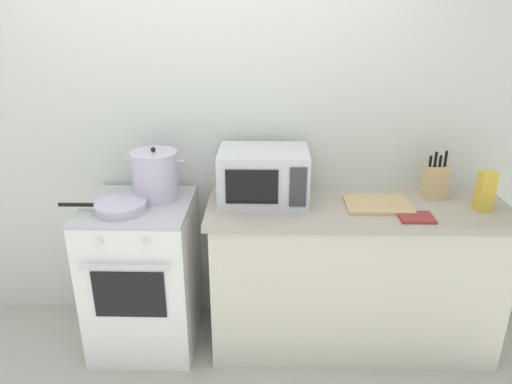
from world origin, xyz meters
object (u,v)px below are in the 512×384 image
(microwave, at_px, (263,175))
(cutting_board, at_px, (378,205))
(stove, at_px, (144,274))
(stock_pot, at_px, (155,175))
(oven_mitt, at_px, (416,217))
(frying_pan, at_px, (120,207))
(pasta_box, at_px, (485,191))
(knife_block, at_px, (435,181))

(microwave, distance_m, cutting_board, 0.66)
(stove, height_order, cutting_board, cutting_board)
(stock_pot, height_order, cutting_board, stock_pot)
(cutting_board, height_order, oven_mitt, cutting_board)
(frying_pan, xyz_separation_m, pasta_box, (1.99, 0.07, 0.08))
(microwave, xyz_separation_m, cutting_board, (0.64, -0.08, -0.14))
(knife_block, height_order, oven_mitt, knife_block)
(cutting_board, bearing_deg, microwave, 173.06)
(cutting_board, bearing_deg, frying_pan, -176.13)
(frying_pan, relative_size, cutting_board, 1.33)
(stove, xyz_separation_m, cutting_board, (1.36, 0.00, 0.47))
(knife_block, relative_size, oven_mitt, 1.57)
(stock_pot, height_order, knife_block, stock_pot)
(frying_pan, height_order, pasta_box, pasta_box)
(oven_mitt, bearing_deg, microwave, 163.57)
(oven_mitt, bearing_deg, cutting_board, 136.03)
(stove, relative_size, stock_pot, 2.65)
(stock_pot, relative_size, knife_block, 1.23)
(stove, xyz_separation_m, frying_pan, (-0.07, -0.10, 0.48))
(stove, relative_size, frying_pan, 1.92)
(microwave, distance_m, knife_block, 0.99)
(oven_mitt, bearing_deg, pasta_box, 18.03)
(microwave, distance_m, oven_mitt, 0.85)
(stove, bearing_deg, oven_mitt, -5.96)
(stove, distance_m, knife_block, 1.80)
(microwave, xyz_separation_m, knife_block, (0.99, 0.06, -0.05))
(knife_block, bearing_deg, stove, -175.27)
(stove, relative_size, microwave, 1.84)
(knife_block, bearing_deg, frying_pan, -172.41)
(stock_pot, distance_m, cutting_board, 1.27)
(frying_pan, xyz_separation_m, cutting_board, (1.42, 0.10, -0.02))
(stove, xyz_separation_m, stock_pot, (0.10, 0.09, 0.60))
(stock_pot, xyz_separation_m, pasta_box, (1.82, -0.12, -0.03))
(frying_pan, bearing_deg, cutting_board, 3.87)
(stock_pot, height_order, frying_pan, stock_pot)
(knife_block, xyz_separation_m, oven_mitt, (-0.18, -0.30, -0.09))
(stock_pot, distance_m, oven_mitt, 1.45)
(frying_pan, bearing_deg, pasta_box, 1.91)
(oven_mitt, bearing_deg, stove, 174.04)
(cutting_board, bearing_deg, knife_block, 21.83)
(knife_block, bearing_deg, oven_mitt, -121.47)
(frying_pan, height_order, microwave, microwave)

